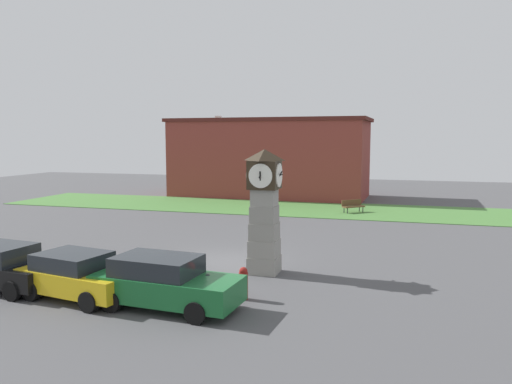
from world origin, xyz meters
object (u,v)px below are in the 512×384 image
at_px(street_lamp_near_road, 218,151).
at_px(bollard_near_tower, 208,291).
at_px(car_by_building, 164,282).
at_px(car_near_tower, 78,275).
at_px(car_navy_sedan, 4,267).
at_px(clock_tower, 264,210).
at_px(bollard_mid_row, 243,283).
at_px(bench, 353,205).

bearing_deg(street_lamp_near_road, bollard_near_tower, -70.17).
bearing_deg(bollard_near_tower, car_by_building, -164.22).
xyz_separation_m(bollard_near_tower, street_lamp_near_road, (-9.36, 25.97, 3.45)).
bearing_deg(car_near_tower, car_navy_sedan, 177.19).
height_order(car_near_tower, car_by_building, car_by_building).
bearing_deg(car_near_tower, clock_tower, 42.88).
distance_m(bollard_mid_row, street_lamp_near_road, 27.08).
height_order(bollard_mid_row, bench, bollard_mid_row).
relative_size(bollard_near_tower, street_lamp_near_road, 0.15).
distance_m(bench, street_lamp_near_road, 13.36).
bearing_deg(bollard_mid_row, bench, 85.26).
bearing_deg(car_near_tower, bollard_mid_row, 14.85).
relative_size(bench, street_lamp_near_road, 0.22).
height_order(car_navy_sedan, street_lamp_near_road, street_lamp_near_road).
xyz_separation_m(clock_tower, bench, (1.82, 16.35, -1.90)).
distance_m(clock_tower, bollard_mid_row, 3.75).
bearing_deg(clock_tower, car_by_building, -111.51).
height_order(clock_tower, street_lamp_near_road, street_lamp_near_road).
distance_m(bollard_near_tower, car_by_building, 1.34).
height_order(bollard_mid_row, car_near_tower, car_near_tower).
bearing_deg(clock_tower, car_near_tower, -137.12).
relative_size(car_near_tower, bench, 2.67).
bearing_deg(car_navy_sedan, car_by_building, -2.20).
bearing_deg(bench, bollard_near_tower, -96.64).
distance_m(clock_tower, street_lamp_near_road, 23.86).
height_order(bollard_near_tower, bench, bollard_near_tower).
distance_m(bollard_near_tower, street_lamp_near_road, 27.82).
relative_size(bollard_near_tower, car_by_building, 0.23).
distance_m(car_navy_sedan, bench, 23.00).
xyz_separation_m(bollard_near_tower, bollard_mid_row, (0.78, 1.10, -0.00)).
distance_m(clock_tower, car_navy_sedan, 9.30).
xyz_separation_m(car_navy_sedan, street_lamp_near_road, (-1.96, 26.09, 3.21)).
bearing_deg(bollard_near_tower, car_near_tower, -176.48).
bearing_deg(street_lamp_near_road, car_near_tower, -79.22).
bearing_deg(clock_tower, car_navy_sedan, -150.87).
xyz_separation_m(bollard_mid_row, car_by_building, (-2.04, -1.45, 0.27)).
xyz_separation_m(clock_tower, car_navy_sedan, (-8.00, -4.46, -1.65)).
distance_m(car_navy_sedan, car_near_tower, 3.04).
distance_m(clock_tower, car_by_building, 5.30).
distance_m(clock_tower, bollard_near_tower, 4.77).
bearing_deg(car_by_building, street_lamp_near_road, 107.11).
distance_m(bollard_mid_row, car_near_tower, 5.34).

